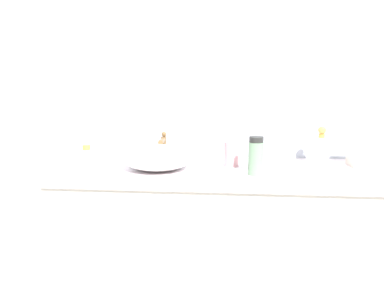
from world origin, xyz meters
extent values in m
cube|color=silver|center=(0.00, 0.73, 1.30)|extent=(6.00, 0.06, 2.60)
cube|color=white|center=(0.02, 0.39, 0.43)|extent=(1.67, 0.56, 0.85)
cube|color=silver|center=(0.02, 0.39, 0.87)|extent=(1.71, 0.60, 0.03)
cube|color=#B2BCC6|center=(0.02, 0.69, 1.47)|extent=(1.53, 0.01, 1.16)
ellipsoid|color=white|center=(-0.32, 0.36, 0.94)|extent=(0.35, 0.34, 0.12)
cylinder|color=brown|center=(-0.32, 0.56, 0.95)|extent=(0.03, 0.03, 0.13)
cylinder|color=brown|center=(-0.32, 0.51, 1.00)|extent=(0.03, 0.10, 0.03)
sphere|color=brown|center=(-0.32, 0.58, 1.03)|extent=(0.03, 0.03, 0.03)
cylinder|color=white|center=(0.51, 0.52, 0.96)|extent=(0.07, 0.07, 0.14)
cylinder|color=gold|center=(0.51, 0.52, 1.04)|extent=(0.03, 0.03, 0.02)
sphere|color=#D8A851|center=(0.51, 0.52, 1.07)|extent=(0.04, 0.04, 0.04)
cylinder|color=#DDB350|center=(0.51, 0.51, 1.07)|extent=(0.02, 0.02, 0.02)
cylinder|color=#7AA37B|center=(0.16, 0.29, 0.96)|extent=(0.07, 0.07, 0.16)
cylinder|color=#2A2B29|center=(0.16, 0.29, 1.05)|extent=(0.07, 0.07, 0.03)
cylinder|color=pink|center=(0.05, 0.46, 0.95)|extent=(0.08, 0.08, 0.12)
cylinder|color=silver|center=(0.05, 0.46, 1.02)|extent=(0.05, 0.05, 0.02)
cylinder|color=#CFACD9|center=(-0.66, 0.30, 0.94)|extent=(0.05, 0.05, 0.10)
cylinder|color=gold|center=(-0.66, 0.30, 1.00)|extent=(0.04, 0.04, 0.02)
cube|color=beige|center=(0.71, 0.51, 0.95)|extent=(0.13, 0.13, 0.12)
cone|color=white|center=(0.71, 0.51, 1.03)|extent=(0.07, 0.07, 0.04)
camera|label=1|loc=(0.01, -1.52, 1.36)|focal=36.68mm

